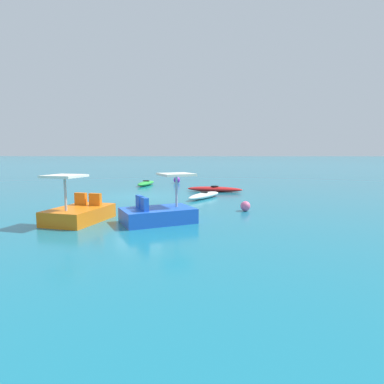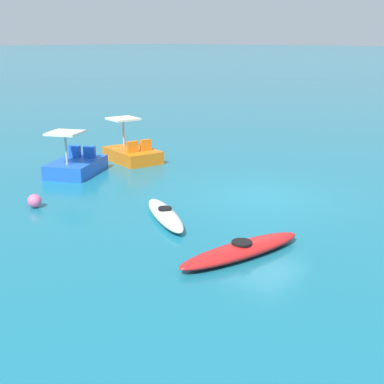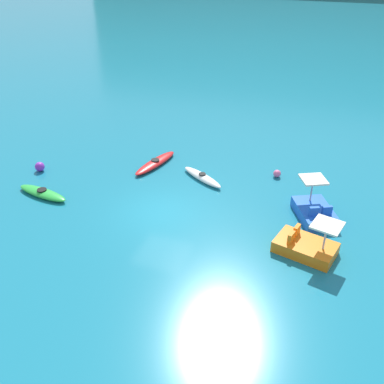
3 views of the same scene
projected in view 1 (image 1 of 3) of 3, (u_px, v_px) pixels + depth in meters
The scene contains 8 objects.
ground_plane at pixel (140, 196), 17.91m from camera, with size 600.00×600.00×0.00m, color #19728C.
kayak_green at pixel (146, 183), 24.04m from camera, with size 3.10×1.21×0.37m.
kayak_red at pixel (215, 189), 19.96m from camera, with size 1.48×3.56×0.37m.
kayak_white at pixel (204, 195), 16.95m from camera, with size 2.80×2.01×0.37m.
pedal_boat_orange at pixel (79, 212), 11.12m from camera, with size 2.69×2.02×1.68m.
pedal_boat_blue at pixel (158, 213), 11.00m from camera, with size 2.43×2.82×1.68m.
buoy_pink at pixel (245, 206), 13.23m from camera, with size 0.41×0.41×0.41m, color pink.
buoy_purple at pixel (177, 180), 25.73m from camera, with size 0.53×0.53×0.53m, color purple.
Camera 1 is at (17.64, 3.56, 2.36)m, focal length 29.95 mm.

